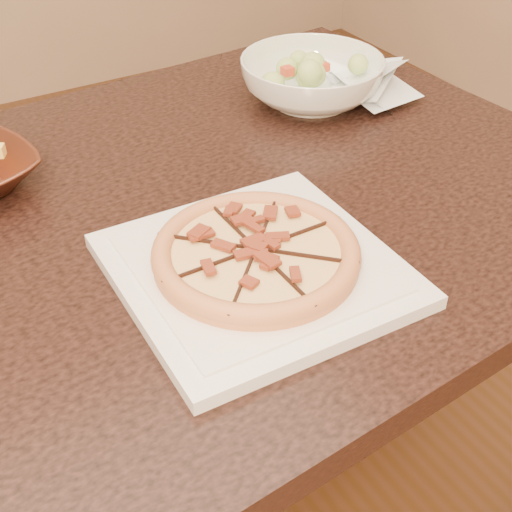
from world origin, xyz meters
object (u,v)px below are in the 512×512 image
object	(u,v)px
pizza	(256,253)
salad_bowl	(312,80)
dining_table	(146,285)
plate	(256,269)

from	to	relation	value
pizza	salad_bowl	size ratio (longest dim) A/B	1.01
salad_bowl	dining_table	bearing A→B (deg)	-154.81
dining_table	plate	bearing A→B (deg)	-66.87
plate	salad_bowl	size ratio (longest dim) A/B	1.32
plate	salad_bowl	world-z (taller)	salad_bowl
salad_bowl	plate	bearing A→B (deg)	-132.00
plate	salad_bowl	distance (m)	0.49
dining_table	pizza	world-z (taller)	pizza
dining_table	salad_bowl	world-z (taller)	salad_bowl
plate	pizza	distance (m)	0.02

